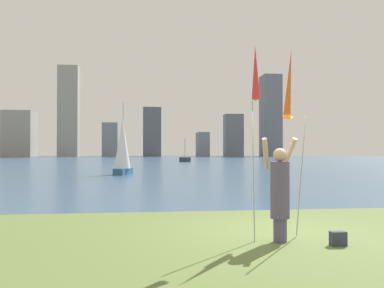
% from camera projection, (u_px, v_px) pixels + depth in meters
% --- Properties ---
extents(ground, '(120.00, 138.00, 0.12)m').
position_uv_depth(ground, '(163.00, 163.00, 59.25)').
color(ground, '#5B7038').
extents(person, '(0.73, 0.54, 1.99)m').
position_uv_depth(person, '(280.00, 190.00, 7.83)').
color(person, '#594C72').
rests_on(person, ground).
extents(kite_flag_left, '(0.16, 0.36, 3.74)m').
position_uv_depth(kite_flag_left, '(255.00, 78.00, 7.79)').
color(kite_flag_left, '#B2B2B7').
rests_on(kite_flag_left, ground).
extents(kite_flag_right, '(0.16, 1.12, 3.84)m').
position_uv_depth(kite_flag_right, '(289.00, 88.00, 8.67)').
color(kite_flag_right, '#B2B2B7').
rests_on(kite_flag_right, ground).
extents(bag, '(0.28, 0.16, 0.26)m').
position_uv_depth(bag, '(338.00, 239.00, 7.51)').
color(bag, '#33384C').
rests_on(bag, ground).
extents(sailboat_0, '(1.44, 2.41, 5.23)m').
position_uv_depth(sailboat_0, '(123.00, 147.00, 29.31)').
color(sailboat_0, '#2D6084').
rests_on(sailboat_0, ground).
extents(sailboat_4, '(1.62, 1.86, 3.56)m').
position_uv_depth(sailboat_4, '(185.00, 159.00, 61.29)').
color(sailboat_4, '#333D51').
rests_on(sailboat_4, ground).
extents(skyline_tower_0, '(7.32, 7.86, 11.96)m').
position_uv_depth(skyline_tower_0, '(20.00, 134.00, 108.29)').
color(skyline_tower_0, gray).
rests_on(skyline_tower_0, ground).
extents(skyline_tower_1, '(5.30, 4.35, 24.33)m').
position_uv_depth(skyline_tower_1, '(69.00, 111.00, 110.80)').
color(skyline_tower_1, gray).
rests_on(skyline_tower_1, ground).
extents(skyline_tower_2, '(4.14, 3.05, 9.15)m').
position_uv_depth(skyline_tower_2, '(110.00, 140.00, 111.52)').
color(skyline_tower_2, gray).
rests_on(skyline_tower_2, ground).
extents(skyline_tower_3, '(4.82, 6.91, 13.30)m').
position_uv_depth(skyline_tower_3, '(152.00, 132.00, 113.18)').
color(skyline_tower_3, '#565B66').
rests_on(skyline_tower_3, ground).
extents(skyline_tower_4, '(3.04, 6.77, 6.66)m').
position_uv_depth(skyline_tower_4, '(203.00, 144.00, 114.82)').
color(skyline_tower_4, gray).
rests_on(skyline_tower_4, ground).
extents(skyline_tower_5, '(5.12, 3.99, 11.79)m').
position_uv_depth(skyline_tower_5, '(233.00, 135.00, 115.79)').
color(skyline_tower_5, slate).
rests_on(skyline_tower_5, ground).
extents(skyline_tower_6, '(4.98, 6.12, 22.83)m').
position_uv_depth(skyline_tower_6, '(271.00, 116.00, 116.42)').
color(skyline_tower_6, slate).
rests_on(skyline_tower_6, ground).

